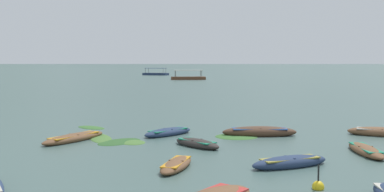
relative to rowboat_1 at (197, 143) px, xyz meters
The scene contains 19 objects.
ground_plane 1486.72m from the rowboat_1, 89.96° to the left, with size 6000.00×6000.00×0.00m, color #425B56.
mountain_2 2147.94m from the rowboat_1, 91.79° to the left, with size 1522.91×1522.91×590.54m, color slate.
mountain_3 2620.48m from the rowboat_1, 70.69° to the left, with size 1671.53×1671.53×411.87m, color slate.
rowboat_1 is the anchor object (origin of this frame).
rowboat_2 11.35m from the rowboat_1, 15.71° to the left, with size 3.98×2.60×0.63m.
rowboat_3 5.78m from the rowboat_1, 50.66° to the right, with size 3.67×2.24×0.57m.
rowboat_4 6.91m from the rowboat_1, 164.59° to the left, with size 3.24×4.27×0.50m.
rowboat_5 4.98m from the rowboat_1, 40.70° to the left, with size 4.37×1.23×0.69m.
rowboat_6 4.72m from the rowboat_1, 102.41° to the right, with size 1.75×3.23×0.43m.
rowboat_8 8.11m from the rowboat_1, 13.80° to the right, with size 1.13×3.74×0.48m.
rowboat_9 3.94m from the rowboat_1, 113.50° to the left, with size 3.27×3.24×0.52m.
ferry_0 86.67m from the rowboat_1, 89.31° to the left, with size 8.55×3.52×2.54m.
ferry_1 124.85m from the rowboat_1, 94.16° to the left, with size 8.87×5.85×2.54m.
mooring_buoy 8.63m from the rowboat_1, 63.71° to the right, with size 0.41×0.41×0.95m.
weed_patch_0 3.74m from the rowboat_1, 50.57° to the left, with size 2.45×2.21×0.14m, color #38662D.
weed_patch_1 9.43m from the rowboat_1, 135.20° to the left, with size 2.35×1.14×0.14m, color #38662D.
weed_patch_2 4.36m from the rowboat_1, 161.58° to the left, with size 1.64×2.72×0.14m, color #2D5628.
weed_patch_3 3.63m from the rowboat_1, 160.73° to the left, with size 1.36×1.61×0.14m, color #477033.
weed_patch_6 5.93m from the rowboat_1, 154.67° to the left, with size 3.49×1.19×0.14m, color #477033.
Camera 1 is at (-1.78, -9.10, 4.29)m, focal length 41.64 mm.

